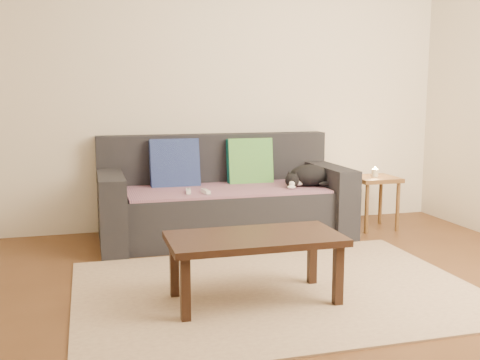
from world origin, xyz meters
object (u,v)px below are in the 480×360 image
object	(u,v)px
side_table	(374,186)
coffee_table	(255,244)
wii_remote_b	(206,192)
cat	(308,176)
wii_remote_a	(188,191)
sofa	(223,201)

from	to	relation	value
side_table	coffee_table	size ratio (longest dim) A/B	0.47
wii_remote_b	side_table	bearing A→B (deg)	-88.27
cat	wii_remote_a	size ratio (longest dim) A/B	3.07
side_table	cat	bearing A→B (deg)	-173.14
cat	wii_remote_b	xyz separation A→B (m)	(-0.93, -0.12, -0.07)
side_table	sofa	bearing A→B (deg)	176.30
wii_remote_b	sofa	bearing A→B (deg)	-41.59
sofa	cat	size ratio (longest dim) A/B	4.56
wii_remote_b	side_table	size ratio (longest dim) A/B	0.31
side_table	wii_remote_b	bearing A→B (deg)	-172.96
sofa	coffee_table	bearing A→B (deg)	-96.89
sofa	wii_remote_a	bearing A→B (deg)	-145.02
coffee_table	wii_remote_b	bearing A→B (deg)	91.08
sofa	side_table	xyz separation A→B (m)	(1.41, -0.09, 0.09)
sofa	coffee_table	size ratio (longest dim) A/B	2.05
cat	wii_remote_b	size ratio (longest dim) A/B	3.07
cat	wii_remote_b	bearing A→B (deg)	-156.30
side_table	coffee_table	world-z (taller)	side_table
cat	side_table	distance (m)	0.71
coffee_table	cat	bearing A→B (deg)	57.03
sofa	side_table	world-z (taller)	sofa
sofa	wii_remote_a	distance (m)	0.45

